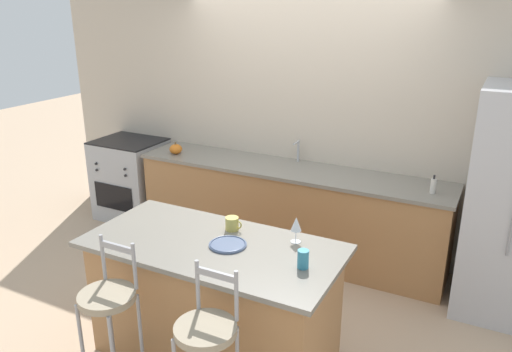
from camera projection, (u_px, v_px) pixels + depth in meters
ground_plane at (272, 267)px, 4.88m from camera, size 18.00×18.00×0.00m
wall_back at (303, 118)px, 5.01m from camera, size 6.00×0.07×2.70m
back_counter at (288, 210)px, 5.04m from camera, size 3.16×0.67×0.92m
sink_faucet at (298, 149)px, 5.01m from camera, size 0.02×0.13×0.22m
kitchen_island at (214, 300)px, 3.53m from camera, size 1.77×0.87×0.90m
oven_range at (132, 179)px, 5.89m from camera, size 0.75×0.66×0.94m
bar_stool_near at (110, 315)px, 3.09m from camera, size 0.35×0.35×1.09m
bar_stool_far at (207, 349)px, 2.78m from camera, size 0.35×0.35×1.09m
dinner_plate at (228, 244)px, 3.35m from camera, size 0.26×0.26×0.02m
wine_glass at (296, 225)px, 3.36m from camera, size 0.07×0.07×0.18m
coffee_mug at (232, 224)px, 3.56m from camera, size 0.13×0.10×0.10m
tumbler_cup at (303, 259)px, 3.05m from camera, size 0.07×0.07×0.12m
pumpkin_decoration at (176, 149)px, 5.30m from camera, size 0.13×0.13×0.13m
soap_bottle at (433, 186)px, 4.21m from camera, size 0.05×0.05×0.16m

